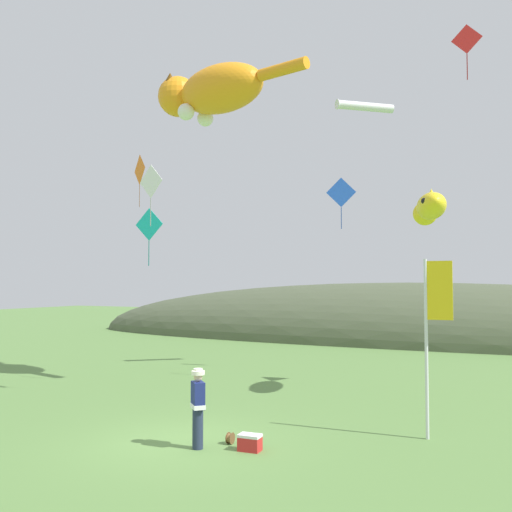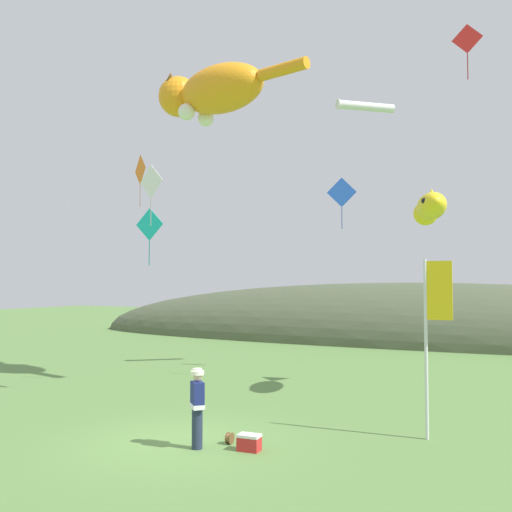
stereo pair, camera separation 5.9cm
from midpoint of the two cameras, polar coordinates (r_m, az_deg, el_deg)
name	(u,v)px [view 2 (the right image)]	position (r m, az deg, el deg)	size (l,w,h in m)	color
ground_plane	(179,443)	(13.95, -7.55, -18.03)	(120.00, 120.00, 0.00)	#5B8442
distant_hill_ridge	(409,340)	(38.27, 15.08, -8.16)	(48.25, 11.17, 7.44)	#4C563D
festival_attendant	(197,405)	(13.22, -5.76, -14.65)	(0.48, 0.48, 1.77)	#232D47
kite_spool	(230,438)	(13.73, -2.52, -17.74)	(0.12, 0.26, 0.26)	olive
picnic_cooler	(249,442)	(13.19, -0.55, -18.15)	(0.51, 0.36, 0.36)	red
festival_banner_pole	(432,321)	(14.24, 17.34, -6.19)	(0.66, 0.08, 4.27)	silver
kite_giant_cat	(212,92)	(22.29, -4.37, 16.04)	(6.73, 2.64, 2.07)	orange
kite_fish_windsock	(430,207)	(19.54, 17.13, 4.67)	(1.67, 3.28, 0.98)	yellow
kite_tube_streamer	(365,106)	(25.02, 10.90, 14.48)	(2.18, 1.96, 0.44)	white
kite_diamond_blue	(342,193)	(23.81, 8.64, 6.27)	(1.18, 0.33, 2.12)	blue
kite_diamond_teal	(150,225)	(20.82, -10.52, 3.07)	(1.17, 0.05, 2.07)	#19BFBF
kite_diamond_white	(151,182)	(18.65, -10.36, 7.28)	(1.05, 0.25, 1.97)	white
kite_diamond_orange	(140,170)	(23.39, -11.43, 8.40)	(1.02, 0.67, 2.11)	orange
kite_diamond_red	(467,39)	(21.84, 20.44, 19.64)	(1.01, 0.03, 1.91)	red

